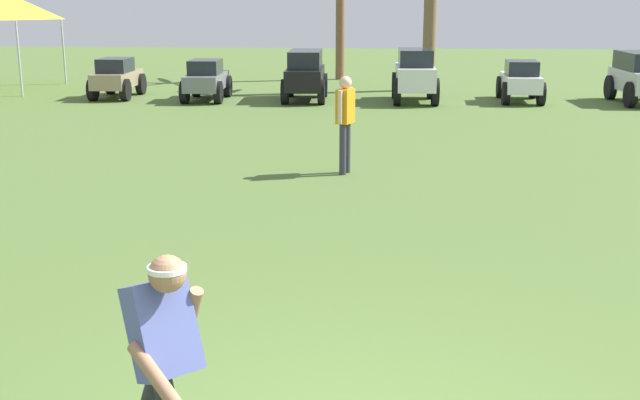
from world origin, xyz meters
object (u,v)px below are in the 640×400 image
Objects in this scene: frisbee_thrower at (163,356)px; teammate_near_sideline at (345,115)px; parked_car_slot_f at (639,76)px; parked_car_slot_c at (305,74)px; parked_car_slot_d at (415,74)px; parked_car_slot_a at (117,77)px; parked_car_slot_e at (521,81)px; parked_car_slot_b at (206,79)px.

teammate_near_sideline reaches higher than frisbee_thrower.
parked_car_slot_f is (7.36, 9.27, -0.22)m from teammate_near_sideline.
parked_car_slot_d is at bearing -2.40° from parked_car_slot_c.
parked_car_slot_a is 0.91× the size of parked_car_slot_c.
teammate_near_sideline is 11.63m from parked_car_slot_a.
parked_car_slot_a is 11.11m from parked_car_slot_e.
frisbee_thrower is 18.96m from parked_car_slot_a.
parked_car_slot_d reaches higher than parked_car_slot_e.
parked_car_slot_f reaches higher than parked_car_slot_b.
frisbee_thrower reaches higher than parked_car_slot_e.
teammate_near_sideline reaches higher than parked_car_slot_d.
teammate_near_sideline is 9.24m from parked_car_slot_d.
parked_car_slot_e is at bearing 177.72° from parked_car_slot_f.
parked_car_slot_c is 8.87m from parked_car_slot_f.
parked_car_slot_d reaches higher than parked_car_slot_b.
parked_car_slot_a is at bearing 179.83° from parked_car_slot_e.
parked_car_slot_a is 0.94× the size of parked_car_slot_d.
frisbee_thrower reaches higher than parked_car_slot_d.
parked_car_slot_c is at bearing 4.47° from parked_car_slot_b.
parked_car_slot_f is at bearing 51.52° from teammate_near_sideline.
parked_car_slot_f is (11.55, 0.23, 0.16)m from parked_car_slot_b.
parked_car_slot_b is 0.94× the size of parked_car_slot_d.
frisbee_thrower is 17.78m from parked_car_slot_c.
parked_car_slot_b and parked_car_slot_e have the same top height.
parked_car_slot_c is 2.97m from parked_car_slot_d.
teammate_near_sideline is (0.65, 8.51, 0.14)m from frisbee_thrower.
frisbee_thrower reaches higher than parked_car_slot_b.
parked_car_slot_f is at bearing 0.14° from parked_car_slot_c.
parked_car_slot_a is 0.99× the size of parked_car_slot_e.
parked_car_slot_d is 0.97× the size of parked_car_slot_f.
parked_car_slot_c is (-1.50, 9.24, -0.22)m from teammate_near_sideline.
parked_car_slot_c and parked_car_slot_f have the same top height.
teammate_near_sideline is 10.33m from parked_car_slot_e.
parked_car_slot_f reaches higher than parked_car_slot_e.
parked_car_slot_d is (2.11, 17.63, -0.06)m from frisbee_thrower.
parked_car_slot_e is (11.11, -0.03, 0.00)m from parked_car_slot_a.
parked_car_slot_f is (3.06, -0.12, 0.16)m from parked_car_slot_e.
parked_car_slot_d reaches higher than parked_car_slot_a.
parked_car_slot_a is at bearing 179.37° from parked_car_slot_f.
parked_car_slot_c is at bearing 99.23° from teammate_near_sideline.
parked_car_slot_f is at bearing 1.15° from parked_car_slot_b.
parked_car_slot_b is (2.62, -0.39, 0.00)m from parked_car_slot_a.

